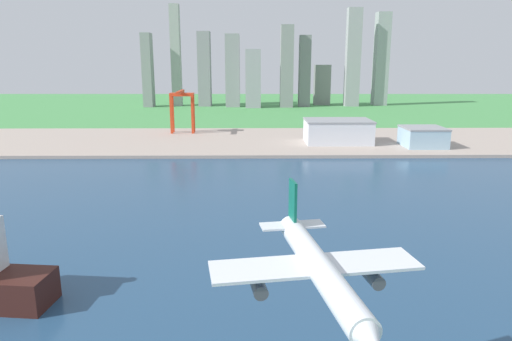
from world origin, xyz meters
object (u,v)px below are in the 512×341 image
at_px(warehouse_main, 338,131).
at_px(warehouse_annex, 423,137).
at_px(airplane_landing, 319,269).
at_px(port_crane_red, 182,103).

distance_m(warehouse_main, warehouse_annex, 67.12).
height_order(airplane_landing, warehouse_annex, airplane_landing).
bearing_deg(warehouse_annex, airplane_landing, -112.89).
relative_size(port_crane_red, warehouse_main, 0.74).
bearing_deg(airplane_landing, warehouse_main, 79.03).
bearing_deg(port_crane_red, airplane_landing, -78.57).
xyz_separation_m(airplane_landing, warehouse_annex, (125.99, 298.45, -27.43)).
distance_m(airplane_landing, warehouse_annex, 325.11).
bearing_deg(warehouse_annex, warehouse_main, 164.53).
xyz_separation_m(airplane_landing, warehouse_main, (61.33, 316.34, -25.54)).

